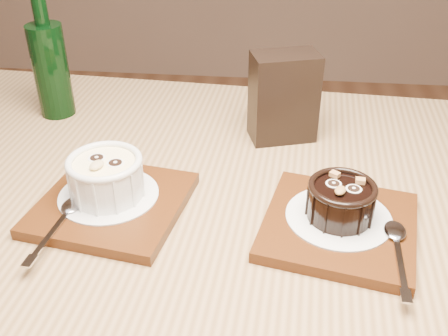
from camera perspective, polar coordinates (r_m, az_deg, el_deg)
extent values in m
cube|color=brown|center=(0.70, -0.74, -5.70)|extent=(1.25, 0.88, 0.04)
cylinder|color=brown|center=(1.37, -21.24, -6.41)|extent=(0.06, 0.06, 0.71)
cube|color=#49230C|center=(0.70, -12.05, -3.86)|extent=(0.21, 0.21, 0.01)
cylinder|color=silver|center=(0.70, -12.44, -2.86)|extent=(0.13, 0.13, 0.00)
cylinder|color=silver|center=(0.69, -12.68, -1.16)|extent=(0.09, 0.09, 0.05)
cylinder|color=#FFE89B|center=(0.68, -12.90, 0.47)|extent=(0.08, 0.08, 0.00)
torus|color=silver|center=(0.67, -12.94, 0.72)|extent=(0.10, 0.10, 0.01)
cylinder|color=black|center=(0.68, -13.70, 1.12)|extent=(0.02, 0.02, 0.00)
cylinder|color=black|center=(0.67, -11.75, 0.59)|extent=(0.02, 0.02, 0.00)
ellipsoid|color=tan|center=(0.66, -13.69, 0.32)|extent=(0.02, 0.03, 0.01)
cube|color=#49230C|center=(0.66, 12.41, -6.20)|extent=(0.21, 0.21, 0.01)
cylinder|color=silver|center=(0.66, 12.36, -5.21)|extent=(0.13, 0.13, 0.00)
cylinder|color=black|center=(0.65, 12.57, -3.71)|extent=(0.08, 0.08, 0.04)
cylinder|color=black|center=(0.64, 12.78, -2.29)|extent=(0.07, 0.07, 0.00)
torus|color=black|center=(0.64, 12.82, -2.03)|extent=(0.08, 0.08, 0.01)
cylinder|color=black|center=(0.64, 11.85, -1.63)|extent=(0.02, 0.02, 0.00)
cylinder|color=black|center=(0.64, 13.95, -2.17)|extent=(0.02, 0.02, 0.00)
ellipsoid|color=olive|center=(0.63, 12.54, -2.41)|extent=(0.02, 0.02, 0.01)
cube|color=#985F31|center=(0.65, 11.98, -0.69)|extent=(0.01, 0.01, 0.01)
cube|color=#985F31|center=(0.65, 14.62, -1.36)|extent=(0.01, 0.01, 0.01)
cube|color=black|center=(0.83, 6.50, 7.67)|extent=(0.11, 0.09, 0.14)
cylinder|color=black|center=(0.94, -18.28, 10.00)|extent=(0.06, 0.06, 0.16)
cylinder|color=black|center=(0.91, -19.44, 16.12)|extent=(0.02, 0.02, 0.05)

